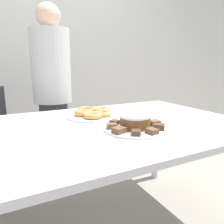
{
  "coord_description": "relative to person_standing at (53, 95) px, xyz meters",
  "views": [
    {
      "loc": [
        -0.54,
        -1.05,
        1.05
      ],
      "look_at": [
        0.02,
        0.03,
        0.79
      ],
      "focal_mm": 35.0,
      "sensor_mm": 36.0,
      "label": 1
    }
  ],
  "objects": [
    {
      "name": "lamington_3",
      "position": [
        0.29,
        -0.89,
        -0.06
      ],
      "size": [
        0.07,
        0.07,
        0.03
      ],
      "rotation": [
        0.0,
        0.0,
        6.95
      ],
      "color": "#513828",
      "rests_on": "plate_cake"
    },
    {
      "name": "lamington_5",
      "position": [
        0.14,
        -0.85,
        -0.06
      ],
      "size": [
        0.06,
        0.06,
        0.02
      ],
      "rotation": [
        0.0,
        0.0,
        8.34
      ],
      "color": "#513828",
      "rests_on": "plate_cake"
    },
    {
      "name": "donut_2",
      "position": [
        0.06,
        -0.57,
        -0.05
      ],
      "size": [
        0.11,
        0.11,
        0.03
      ],
      "color": "#D18E4C",
      "rests_on": "plate_donuts"
    },
    {
      "name": "lamington_7",
      "position": [
        0.09,
        -1.0,
        -0.06
      ],
      "size": [
        0.07,
        0.07,
        0.03
      ],
      "rotation": [
        0.0,
        0.0,
        9.74
      ],
      "color": "brown",
      "rests_on": "plate_cake"
    },
    {
      "name": "lamington_2",
      "position": [
        0.32,
        -0.96,
        -0.06
      ],
      "size": [
        0.06,
        0.05,
        0.03
      ],
      "rotation": [
        0.0,
        0.0,
        6.25
      ],
      "color": "brown",
      "rests_on": "plate_cake"
    },
    {
      "name": "lamington_4",
      "position": [
        0.22,
        -0.84,
        -0.06
      ],
      "size": [
        0.05,
        0.06,
        0.02
      ],
      "rotation": [
        0.0,
        0.0,
        7.65
      ],
      "color": "brown",
      "rests_on": "plate_cake"
    },
    {
      "name": "frosted_cake",
      "position": [
        0.2,
        -0.96,
        -0.03
      ],
      "size": [
        0.16,
        0.16,
        0.07
      ],
      "color": "brown",
      "rests_on": "plate_cake"
    },
    {
      "name": "wall_back",
      "position": [
        0.14,
        0.82,
        0.49
      ],
      "size": [
        8.0,
        0.05,
        2.6
      ],
      "color": "silver",
      "rests_on": "ground_plane"
    },
    {
      "name": "lamington_8",
      "position": [
        0.14,
        -1.06,
        -0.06
      ],
      "size": [
        0.06,
        0.06,
        0.02
      ],
      "rotation": [
        0.0,
        0.0,
        10.44
      ],
      "color": "#513828",
      "rests_on": "plate_cake"
    },
    {
      "name": "plate_cake",
      "position": [
        0.2,
        -0.96,
        -0.07
      ],
      "size": [
        0.32,
        0.32,
        0.01
      ],
      "color": "white",
      "rests_on": "table"
    },
    {
      "name": "lamington_1",
      "position": [
        0.29,
        -1.04,
        -0.05
      ],
      "size": [
        0.07,
        0.07,
        0.03
      ],
      "rotation": [
        0.0,
        0.0,
        5.55
      ],
      "color": "#513828",
      "rests_on": "plate_cake"
    },
    {
      "name": "lamington_0",
      "position": [
        0.22,
        -1.08,
        -0.06
      ],
      "size": [
        0.05,
        0.06,
        0.02
      ],
      "rotation": [
        0.0,
        0.0,
        4.85
      ],
      "color": "brown",
      "rests_on": "plate_cake"
    },
    {
      "name": "donut_4",
      "position": [
        0.17,
        -0.64,
        -0.05
      ],
      "size": [
        0.11,
        0.11,
        0.03
      ],
      "color": "tan",
      "rests_on": "plate_donuts"
    },
    {
      "name": "donut_5",
      "position": [
        0.19,
        -0.56,
        -0.05
      ],
      "size": [
        0.12,
        0.12,
        0.04
      ],
      "color": "#D18E4C",
      "rests_on": "plate_donuts"
    },
    {
      "name": "donut_3",
      "position": [
        0.09,
        -0.67,
        -0.05
      ],
      "size": [
        0.12,
        0.12,
        0.03
      ],
      "color": "tan",
      "rests_on": "plate_donuts"
    },
    {
      "name": "plate_donuts",
      "position": [
        0.13,
        -0.59,
        -0.07
      ],
      "size": [
        0.35,
        0.35,
        0.01
      ],
      "color": "white",
      "rests_on": "table"
    },
    {
      "name": "lamington_6",
      "position": [
        0.09,
        -0.91,
        -0.06
      ],
      "size": [
        0.06,
        0.06,
        0.02
      ],
      "rotation": [
        0.0,
        0.0,
        9.04
      ],
      "color": "brown",
      "rests_on": "plate_cake"
    },
    {
      "name": "donut_0",
      "position": [
        0.13,
        -0.59,
        -0.05
      ],
      "size": [
        0.12,
        0.12,
        0.03
      ],
      "color": "#D18E4C",
      "rests_on": "plate_donuts"
    },
    {
      "name": "table",
      "position": [
        0.14,
        -0.8,
        -0.16
      ],
      "size": [
        1.54,
        1.04,
        0.73
      ],
      "color": "silver",
      "rests_on": "ground_plane"
    },
    {
      "name": "donut_1",
      "position": [
        0.11,
        -0.5,
        -0.05
      ],
      "size": [
        0.13,
        0.13,
        0.03
      ],
      "color": "#C68447",
      "rests_on": "plate_donuts"
    },
    {
      "name": "person_standing",
      "position": [
        0.0,
        0.0,
        0.0
      ],
      "size": [
        0.32,
        0.32,
        1.53
      ],
      "color": "#383842",
      "rests_on": "ground_plane"
    }
  ]
}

